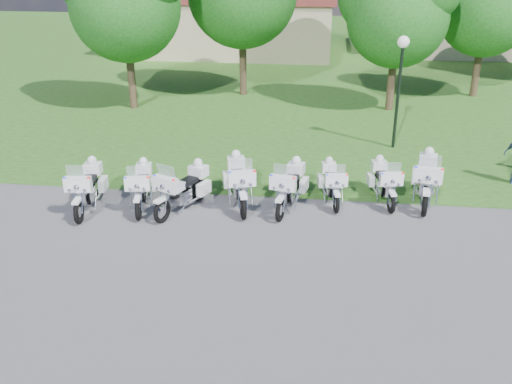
# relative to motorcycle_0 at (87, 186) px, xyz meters

# --- Properties ---
(ground) EXTENTS (100.00, 100.00, 0.00)m
(ground) POSITION_rel_motorcycle_0_xyz_m (6.00, -1.59, -0.69)
(ground) COLOR #4D4D51
(ground) RESTS_ON ground
(grass_lawn) EXTENTS (100.00, 48.00, 0.01)m
(grass_lawn) POSITION_rel_motorcycle_0_xyz_m (6.00, 25.41, -0.69)
(grass_lawn) COLOR #30561B
(grass_lawn) RESTS_ON ground
(motorcycle_0) EXTENTS (0.99, 2.46, 1.65)m
(motorcycle_0) POSITION_rel_motorcycle_0_xyz_m (0.00, 0.00, 0.00)
(motorcycle_0) COLOR black
(motorcycle_0) RESTS_ON ground
(motorcycle_1) EXTENTS (1.03, 2.31, 1.56)m
(motorcycle_1) POSITION_rel_motorcycle_0_xyz_m (1.54, 0.34, -0.04)
(motorcycle_1) COLOR black
(motorcycle_1) RESTS_ON ground
(motorcycle_2) EXTENTS (1.41, 2.31, 1.65)m
(motorcycle_2) POSITION_rel_motorcycle_0_xyz_m (2.84, 0.26, -0.00)
(motorcycle_2) COLOR black
(motorcycle_2) RESTS_ON ground
(motorcycle_3) EXTENTS (1.26, 2.54, 1.74)m
(motorcycle_3) POSITION_rel_motorcycle_0_xyz_m (4.39, 0.87, 0.04)
(motorcycle_3) COLOR black
(motorcycle_3) RESTS_ON ground
(motorcycle_4) EXTENTS (1.08, 2.41, 1.63)m
(motorcycle_4) POSITION_rel_motorcycle_0_xyz_m (5.91, 0.81, -0.01)
(motorcycle_4) COLOR black
(motorcycle_4) RESTS_ON ground
(motorcycle_5) EXTENTS (0.91, 2.12, 1.43)m
(motorcycle_5) POSITION_rel_motorcycle_0_xyz_m (7.16, 1.42, -0.09)
(motorcycle_5) COLOR black
(motorcycle_5) RESTS_ON ground
(motorcycle_6) EXTENTS (0.96, 2.20, 1.48)m
(motorcycle_6) POSITION_rel_motorcycle_0_xyz_m (8.73, 1.66, -0.07)
(motorcycle_6) COLOR black
(motorcycle_6) RESTS_ON ground
(motorcycle_7) EXTENTS (1.12, 2.63, 1.77)m
(motorcycle_7) POSITION_rel_motorcycle_0_xyz_m (10.00, 1.75, 0.05)
(motorcycle_7) COLOR black
(motorcycle_7) RESTS_ON ground
(lamp_post) EXTENTS (0.44, 0.44, 4.21)m
(lamp_post) POSITION_rel_motorcycle_0_xyz_m (9.52, 6.68, 2.49)
(lamp_post) COLOR black
(lamp_post) RESTS_ON ground
(tree_2) EXTENTS (5.29, 4.51, 7.05)m
(tree_2) POSITION_rel_motorcycle_0_xyz_m (9.80, 12.20, 3.97)
(tree_2) COLOR #38281C
(tree_2) RESTS_ON ground
(tree_3) EXTENTS (5.36, 4.57, 7.14)m
(tree_3) POSITION_rel_motorcycle_0_xyz_m (14.34, 15.39, 4.03)
(tree_3) COLOR #38281C
(tree_3) RESTS_ON ground
(building_west) EXTENTS (14.56, 8.32, 4.10)m
(building_west) POSITION_rel_motorcycle_0_xyz_m (-0.00, 26.41, 1.38)
(building_west) COLOR tan
(building_west) RESTS_ON ground
(building_east) EXTENTS (11.44, 7.28, 4.10)m
(building_east) POSITION_rel_motorcycle_0_xyz_m (17.00, 28.41, 1.38)
(building_east) COLOR tan
(building_east) RESTS_ON ground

